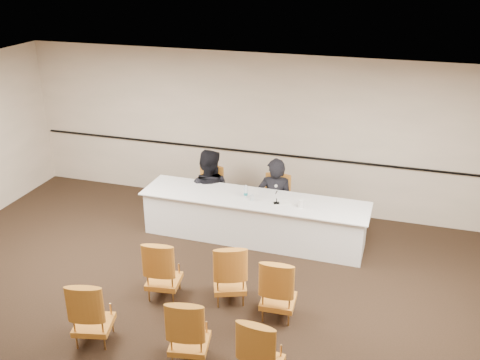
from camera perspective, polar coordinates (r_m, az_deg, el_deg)
name	(u,v)px	position (r m, az deg, el deg)	size (l,w,h in m)	color
floor	(197,328)	(7.50, -4.57, -15.47)	(10.00, 10.00, 0.00)	black
ceiling	(189,113)	(6.09, -5.47, 7.11)	(10.00, 10.00, 0.00)	white
wall_back	(271,133)	(10.18, 3.37, 5.01)	(10.00, 0.04, 3.00)	beige
wall_rail	(270,154)	(10.28, 3.26, 2.83)	(9.80, 0.04, 0.03)	black
panel_table	(253,218)	(9.33, 1.44, -4.12)	(3.94, 0.91, 0.79)	silver
panelist_main	(275,204)	(9.76, 3.74, -2.62)	(0.66, 0.43, 1.80)	black
panelist_main_chair	(275,202)	(9.74, 3.75, -2.39)	(0.50, 0.50, 0.95)	#C67723
panelist_second	(209,196)	(10.11, -3.38, -1.70)	(0.90, 0.70, 1.85)	black
panelist_second_chair	(208,193)	(10.09, -3.39, -1.42)	(0.50, 0.50, 0.95)	#C67723
papers	(281,203)	(9.01, 4.42, -2.42)	(0.30, 0.22, 0.00)	white
microphone	(277,196)	(8.91, 3.93, -1.70)	(0.10, 0.21, 0.29)	black
water_bottle	(246,191)	(9.14, 0.62, -1.20)	(0.07, 0.07, 0.22)	teal
drinking_glass	(252,198)	(9.04, 1.28, -1.91)	(0.06, 0.06, 0.10)	silver
coffee_cup	(301,204)	(8.85, 6.50, -2.53)	(0.09, 0.09, 0.14)	white
aud_chair_front_left	(163,268)	(7.89, -8.19, -9.24)	(0.50, 0.50, 0.95)	#C67723
aud_chair_front_mid	(230,271)	(7.73, -1.11, -9.73)	(0.50, 0.50, 0.95)	#C67723
aud_chair_front_right	(279,287)	(7.43, 4.15, -11.31)	(0.50, 0.50, 0.95)	#C67723
aud_chair_back_left	(92,310)	(7.25, -15.50, -13.21)	(0.50, 0.50, 0.95)	#C67723
aud_chair_back_mid	(189,328)	(6.75, -5.45, -15.46)	(0.50, 0.50, 0.95)	#C67723
aud_chair_back_right	(261,349)	(6.45, 2.31, -17.55)	(0.50, 0.50, 0.95)	#C67723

